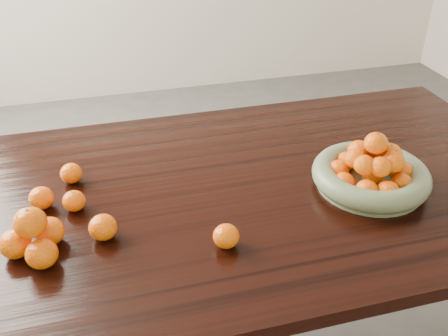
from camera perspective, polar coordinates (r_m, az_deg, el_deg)
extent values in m
cube|color=black|center=(1.42, -0.89, -3.11)|extent=(2.00, 1.00, 0.04)
cube|color=black|center=(2.31, 19.32, -1.12)|extent=(0.08, 0.08, 0.71)
cylinder|color=#6D7858|center=(1.48, 16.23, -1.77)|extent=(0.29, 0.29, 0.01)
torus|color=#6D7858|center=(1.46, 16.41, -0.76)|extent=(0.33, 0.33, 0.06)
ellipsoid|color=orange|center=(1.49, 19.59, -0.36)|extent=(0.07, 0.07, 0.06)
ellipsoid|color=orange|center=(1.52, 18.14, 0.70)|extent=(0.07, 0.07, 0.06)
ellipsoid|color=orange|center=(1.53, 15.95, 1.35)|extent=(0.07, 0.07, 0.06)
ellipsoid|color=orange|center=(1.50, 13.77, 0.79)|extent=(0.06, 0.06, 0.06)
ellipsoid|color=orange|center=(1.45, 12.93, -0.23)|extent=(0.06, 0.06, 0.06)
ellipsoid|color=orange|center=(1.40, 13.53, -1.59)|extent=(0.06, 0.06, 0.06)
ellipsoid|color=orange|center=(1.38, 15.97, -2.47)|extent=(0.06, 0.06, 0.06)
ellipsoid|color=orange|center=(1.39, 18.20, -2.55)|extent=(0.06, 0.06, 0.06)
ellipsoid|color=orange|center=(1.44, 19.65, -1.64)|extent=(0.06, 0.06, 0.05)
ellipsoid|color=orange|center=(1.45, 16.66, -0.66)|extent=(0.06, 0.06, 0.06)
ellipsoid|color=orange|center=(1.46, 18.42, 1.48)|extent=(0.07, 0.07, 0.06)
ellipsoid|color=orange|center=(1.48, 16.72, 2.12)|extent=(0.06, 0.06, 0.06)
ellipsoid|color=orange|center=(1.45, 15.12, 1.95)|extent=(0.06, 0.06, 0.06)
ellipsoid|color=orange|center=(1.42, 14.76, 1.08)|extent=(0.06, 0.06, 0.06)
ellipsoid|color=orange|center=(1.39, 15.77, 0.33)|extent=(0.06, 0.06, 0.06)
ellipsoid|color=orange|center=(1.39, 17.44, 0.12)|extent=(0.06, 0.06, 0.06)
ellipsoid|color=orange|center=(1.43, 18.73, 0.69)|extent=(0.07, 0.07, 0.06)
ellipsoid|color=orange|center=(1.42, 16.98, 2.73)|extent=(0.07, 0.07, 0.06)
ellipsoid|color=orange|center=(1.22, -20.11, -9.18)|extent=(0.07, 0.07, 0.07)
ellipsoid|color=orange|center=(1.28, -19.36, -6.85)|extent=(0.07, 0.07, 0.07)
ellipsoid|color=orange|center=(1.27, -22.76, -8.00)|extent=(0.07, 0.07, 0.07)
ellipsoid|color=orange|center=(1.22, -21.28, -5.83)|extent=(0.08, 0.08, 0.07)
ellipsoid|color=orange|center=(1.37, -16.77, -3.63)|extent=(0.06, 0.06, 0.06)
ellipsoid|color=orange|center=(1.26, -13.67, -6.60)|extent=(0.07, 0.07, 0.06)
ellipsoid|color=orange|center=(1.20, 0.24, -7.79)|extent=(0.06, 0.06, 0.06)
ellipsoid|color=orange|center=(1.41, -20.15, -3.24)|extent=(0.07, 0.07, 0.06)
ellipsoid|color=orange|center=(1.49, -17.06, -0.58)|extent=(0.06, 0.06, 0.06)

